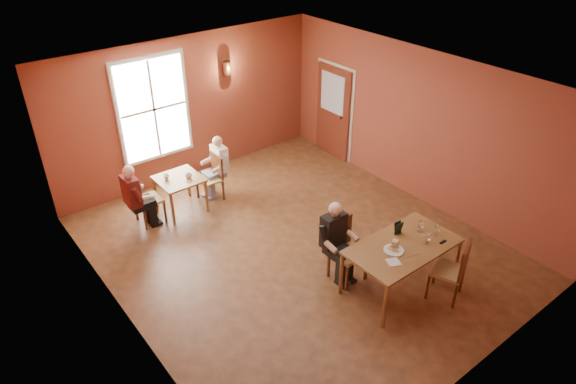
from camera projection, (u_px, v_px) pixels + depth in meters
ground at (295, 247)px, 9.04m from camera, size 6.00×7.00×0.01m
wall_back at (190, 108)px, 10.61m from camera, size 6.00×0.04×3.00m
wall_front at (486, 289)px, 5.92m from camera, size 6.00×0.04×3.00m
wall_left at (117, 243)px, 6.68m from camera, size 0.04×7.00×3.00m
wall_right at (417, 126)px, 9.85m from camera, size 0.04×7.00×3.00m
ceiling at (296, 84)px, 7.49m from camera, size 6.00×7.00×0.04m
window at (154, 109)px, 10.05m from camera, size 1.36×0.10×1.96m
door at (333, 112)px, 11.60m from camera, size 0.12×1.04×2.10m
wall_sconce at (227, 68)px, 10.66m from camera, size 0.16×0.16×0.28m
main_table at (400, 266)px, 7.97m from camera, size 1.74×0.98×0.82m
chair_diner_main at (348, 252)px, 8.08m from camera, size 0.47×0.47×1.05m
diner_main at (350, 247)px, 8.00m from camera, size 0.52×0.52×1.31m
chair_empty at (448, 269)px, 7.74m from camera, size 0.60×0.60×1.04m
plate_food at (394, 250)px, 7.63m from camera, size 0.33×0.33×0.04m
sandwich at (395, 244)px, 7.68m from camera, size 0.12×0.11×0.11m
goblet_a at (421, 226)px, 8.01m from camera, size 0.10×0.10×0.20m
goblet_b at (437, 230)px, 7.94m from camera, size 0.08×0.08×0.19m
goblet_c at (428, 238)px, 7.75m from camera, size 0.09×0.09×0.20m
menu_stand at (398, 228)px, 7.96m from camera, size 0.13×0.07×0.21m
knife at (413, 256)px, 7.54m from camera, size 0.22×0.07×0.00m
napkin at (393, 262)px, 7.41m from camera, size 0.25×0.25×0.01m
sunglasses at (443, 242)px, 7.82m from camera, size 0.13×0.04×0.02m
second_table at (181, 194)px, 9.91m from camera, size 0.80×0.80×0.71m
chair_diner_white at (209, 179)px, 10.19m from camera, size 0.42×0.42×0.94m
diner_white at (210, 172)px, 10.13m from camera, size 0.49×0.49×1.22m
chair_diner_maroon at (148, 199)px, 9.49m from camera, size 0.44×0.44×1.00m
diner_maroon at (146, 193)px, 9.40m from camera, size 0.51×0.51×1.28m
cup_a at (189, 176)px, 9.69m from camera, size 0.14×0.14×0.10m
cup_b at (167, 177)px, 9.65m from camera, size 0.13×0.13×0.10m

